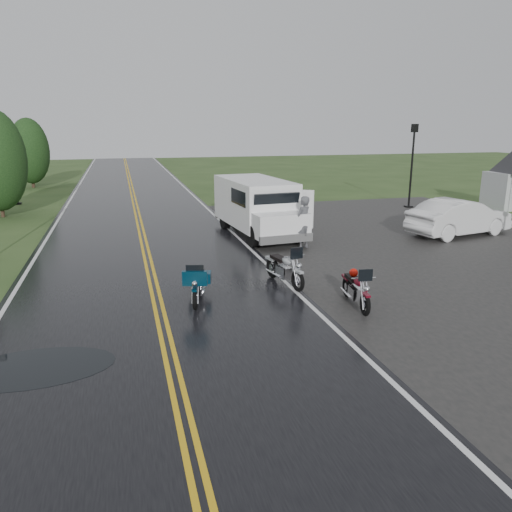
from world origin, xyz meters
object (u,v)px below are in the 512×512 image
Objects in this scene: motorcycle_silver at (298,273)px; lamp_post_far_right at (412,166)px; motorcycle_red at (366,296)px; van_white at (254,217)px; visitor_center at (511,165)px; person_at_van at (303,223)px; lamp_post_far_left at (14,167)px; motorcycle_teal at (195,290)px; sedan_white at (459,218)px.

lamp_post_far_right is at bearing 37.09° from motorcycle_silver.
van_white is (-0.79, 7.57, 0.63)m from motorcycle_red.
visitor_center reaches higher than person_at_van.
van_white is 1.31× the size of lamp_post_far_right.
visitor_center is 19.91m from motorcycle_red.
motorcycle_red is at bearing -140.03° from visitor_center.
motorcycle_red is 0.44× the size of lamp_post_far_left.
motorcycle_teal is 0.42× the size of sedan_white.
motorcycle_teal is 0.94× the size of motorcycle_silver.
motorcycle_red is 0.99× the size of motorcycle_teal.
lamp_post_far_right is at bearing -27.39° from sedan_white.
motorcycle_teal is at bearing 14.21° from person_at_van.
visitor_center is 15.46m from person_at_van.
motorcycle_teal is 7.31m from person_at_van.
sedan_white is 24.08m from lamp_post_far_left.
lamp_post_far_right reaches higher than person_at_van.
visitor_center reaches higher than lamp_post_far_left.
visitor_center reaches higher than sedan_white.
lamp_post_far_left reaches higher than person_at_van.
motorcycle_silver is at bearing -97.25° from van_white.
motorcycle_teal is 0.42× the size of lamp_post_far_right.
visitor_center is 2.63× the size of van_white.
van_white is 1.39× the size of lamp_post_far_left.
motorcycle_red is 4.19m from motorcycle_teal.
motorcycle_teal is (-19.12, -11.26, -1.82)m from visitor_center.
van_white is at bearing -54.51° from person_at_van.
van_white is 1.31× the size of sedan_white.
lamp_post_far_right reaches higher than sedan_white.
visitor_center is at bearing 44.28° from motorcycle_teal.
motorcycle_teal is at bearing -149.50° from visitor_center.
lamp_post_far_right reaches higher than motorcycle_silver.
person_at_van is at bearing 81.89° from sedan_white.
person_at_van is 0.42× the size of sedan_white.
sedan_white reaches higher than motorcycle_teal.
person_at_van is 0.43× the size of lamp_post_far_right.
van_white reaches higher than person_at_van.
lamp_post_far_right reaches higher than motorcycle_teal.
van_white is (0.18, 5.45, 0.58)m from motorcycle_silver.
motorcycle_teal is at bearing -69.36° from lamp_post_far_left.
motorcycle_teal reaches higher than motorcycle_red.
motorcycle_silver is at bearing -146.71° from visitor_center.
person_at_van is 0.45× the size of lamp_post_far_left.
sedan_white is at bearing -105.79° from lamp_post_far_right.
motorcycle_teal is 21.35m from lamp_post_far_left.
motorcycle_red is 0.42× the size of lamp_post_far_right.
person_at_van reaches higher than motorcycle_red.
visitor_center is 16.84m from van_white.
visitor_center reaches higher than motorcycle_teal.
van_white is at bearing -147.95° from lamp_post_far_right.
visitor_center reaches higher than motorcycle_red.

